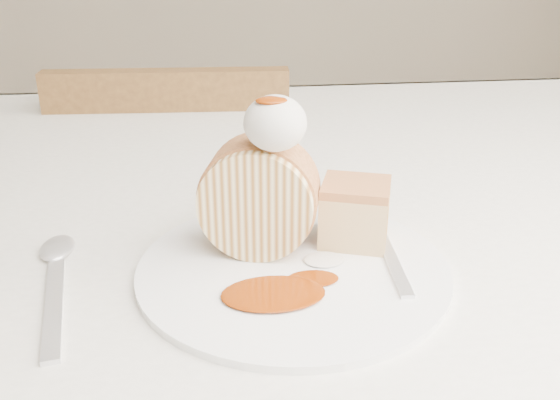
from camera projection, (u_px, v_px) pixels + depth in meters
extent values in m
cube|color=silver|center=(258.00, 198.00, 0.72)|extent=(1.40, 0.90, 0.04)
cube|color=silver|center=(240.00, 161.00, 1.17)|extent=(1.40, 0.01, 0.28)
cylinder|color=brown|center=(547.00, 278.00, 1.28)|extent=(0.06, 0.06, 0.71)
cube|color=brown|center=(189.00, 253.00, 1.29)|extent=(0.40, 0.40, 0.04)
cube|color=brown|center=(174.00, 189.00, 1.05)|extent=(0.38, 0.06, 0.40)
cylinder|color=brown|center=(266.00, 292.00, 1.54)|extent=(0.03, 0.03, 0.37)
cylinder|color=brown|center=(131.00, 296.00, 1.52)|extent=(0.03, 0.03, 0.37)
cylinder|color=brown|center=(273.00, 382.00, 1.24)|extent=(0.03, 0.03, 0.37)
cylinder|color=brown|center=(105.00, 389.00, 1.22)|extent=(0.03, 0.03, 0.37)
cylinder|color=white|center=(293.00, 269.00, 0.53)|extent=(0.34, 0.34, 0.01)
cylinder|color=beige|center=(259.00, 198.00, 0.54)|extent=(0.11, 0.08, 0.10)
cube|color=#C6804B|center=(355.00, 216.00, 0.56)|extent=(0.07, 0.07, 0.05)
ellipsoid|color=silver|center=(275.00, 123.00, 0.49)|extent=(0.05, 0.05, 0.04)
ellipsoid|color=#782A05|center=(272.00, 93.00, 0.48)|extent=(0.03, 0.02, 0.01)
cube|color=silver|center=(392.00, 261.00, 0.53)|extent=(0.03, 0.16, 0.00)
cube|color=silver|center=(54.00, 306.00, 0.48)|extent=(0.06, 0.18, 0.00)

